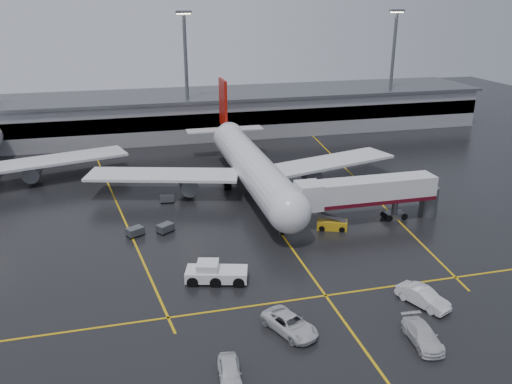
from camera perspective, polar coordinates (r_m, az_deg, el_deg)
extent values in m
plane|color=black|center=(72.33, 1.14, -2.31)|extent=(220.00, 220.00, 0.00)
cube|color=gold|center=(72.32, 1.14, -2.30)|extent=(0.25, 90.00, 0.02)
cube|color=gold|center=(53.70, 7.53, -11.03)|extent=(60.00, 0.25, 0.02)
cube|color=gold|center=(79.36, -14.91, -0.92)|extent=(9.99, 69.35, 0.02)
cube|color=gold|center=(87.11, 10.85, 1.31)|extent=(7.57, 69.64, 0.02)
cube|color=gray|center=(116.21, -5.23, 8.38)|extent=(120.00, 18.00, 8.00)
cube|color=black|center=(107.62, -4.46, 7.72)|extent=(120.00, 0.40, 3.00)
cube|color=#595B60|center=(115.41, -5.30, 10.46)|extent=(122.00, 19.00, 0.60)
cylinder|color=#595B60|center=(108.20, -7.51, 11.98)|extent=(0.70, 0.70, 25.00)
cube|color=#595B60|center=(107.15, -7.83, 18.71)|extent=(3.00, 1.20, 0.50)
cube|color=#FFE5B2|center=(107.16, -7.83, 18.55)|extent=(2.60, 0.90, 0.20)
cylinder|color=#595B60|center=(122.07, 14.46, 12.46)|extent=(0.70, 0.70, 25.00)
cube|color=#595B60|center=(121.14, 15.00, 18.40)|extent=(3.00, 1.20, 0.50)
cube|color=#FFE5B2|center=(121.15, 14.99, 18.26)|extent=(2.60, 0.90, 0.20)
cylinder|color=silver|center=(78.16, -0.40, 2.72)|extent=(5.20, 36.00, 5.20)
sphere|color=silver|center=(61.88, 3.64, -2.15)|extent=(5.20, 5.20, 5.20)
cone|color=silver|center=(97.78, -3.40, 6.64)|extent=(4.94, 8.00, 4.94)
cube|color=#980F06|center=(97.71, -3.58, 9.57)|extent=(0.50, 5.50, 8.50)
cube|color=silver|center=(97.73, -3.40, 6.76)|extent=(14.00, 3.00, 0.25)
cube|color=silver|center=(78.37, -10.02, 1.84)|extent=(22.80, 11.83, 0.40)
cube|color=silver|center=(84.13, 7.90, 3.24)|extent=(22.80, 11.83, 0.40)
cylinder|color=#595B60|center=(78.18, -7.35, 0.85)|extent=(2.60, 4.50, 2.60)
cylinder|color=#595B60|center=(82.43, 5.86, 1.95)|extent=(2.60, 4.50, 2.60)
cylinder|color=#595B60|center=(65.77, 2.78, -3.77)|extent=(0.56, 0.56, 2.00)
cylinder|color=#595B60|center=(81.29, -3.10, 1.01)|extent=(0.56, 0.56, 2.00)
cylinder|color=#595B60|center=(82.70, 1.25, 1.38)|extent=(0.56, 0.56, 2.00)
cylinder|color=black|center=(65.99, 2.77, -4.20)|extent=(0.40, 1.10, 1.10)
cylinder|color=black|center=(81.44, -3.09, 0.72)|extent=(1.00, 1.40, 1.40)
cylinder|color=black|center=(82.84, 1.25, 1.09)|extent=(1.00, 1.40, 1.40)
cube|color=silver|center=(90.37, -20.85, 3.27)|extent=(22.80, 11.83, 0.40)
cylinder|color=#595B60|center=(90.30, -23.00, 2.04)|extent=(2.60, 4.50, 2.60)
cube|color=silver|center=(69.61, 12.07, 0.20)|extent=(18.00, 3.20, 3.00)
cube|color=#4F0815|center=(70.06, 11.99, -0.80)|extent=(18.00, 3.30, 0.50)
cube|color=silver|center=(66.50, 5.71, -0.40)|extent=(3.00, 3.40, 3.30)
cylinder|color=#595B60|center=(72.43, 14.75, -1.69)|extent=(0.80, 0.80, 3.00)
cube|color=#595B60|center=(72.81, 14.67, -2.46)|extent=(2.60, 1.60, 0.90)
cylinder|color=#595B60|center=(74.73, 18.15, -0.95)|extent=(2.40, 2.40, 4.00)
cylinder|color=black|center=(72.31, 13.91, -2.55)|extent=(0.90, 1.80, 0.90)
cylinder|color=black|center=(73.33, 15.43, -2.37)|extent=(0.90, 1.80, 0.90)
cube|color=white|center=(55.48, -4.27, -8.84)|extent=(6.80, 4.18, 1.09)
cube|color=white|center=(55.14, -5.24, -7.99)|extent=(2.69, 2.69, 0.91)
cube|color=black|center=(55.14, -5.24, -7.99)|extent=(2.42, 2.42, 0.82)
cylinder|color=black|center=(55.91, -6.70, -9.06)|extent=(1.88, 2.94, 1.18)
cylinder|color=black|center=(55.64, -4.26, -9.12)|extent=(1.88, 2.94, 1.18)
cylinder|color=black|center=(55.46, -1.81, -9.18)|extent=(1.88, 2.94, 1.18)
cube|color=gold|center=(67.96, 8.21, -3.53)|extent=(4.09, 2.87, 1.15)
cube|color=#595B60|center=(67.52, 8.25, -2.67)|extent=(3.73, 2.23, 1.32)
cylinder|color=black|center=(68.04, 7.14, -3.69)|extent=(1.35, 1.93, 0.73)
cylinder|color=black|center=(68.10, 9.26, -3.78)|extent=(1.35, 1.93, 0.73)
imported|color=silver|center=(47.91, 3.69, -14.03)|extent=(4.66, 6.21, 1.57)
imported|color=silver|center=(48.65, 17.55, -14.51)|extent=(2.59, 5.39, 1.52)
imported|color=silver|center=(53.82, 17.58, -10.74)|extent=(3.81, 5.61, 1.75)
imported|color=silver|center=(42.82, -2.86, -18.86)|extent=(2.20, 4.49, 1.47)
cube|color=#595B60|center=(67.29, -9.78, -3.80)|extent=(2.38, 2.20, 0.90)
cylinder|color=black|center=(66.68, -10.01, -4.49)|extent=(0.40, 0.20, 0.40)
cylinder|color=black|center=(67.58, -8.96, -4.08)|extent=(0.40, 0.20, 0.40)
cylinder|color=black|center=(67.40, -10.55, -4.25)|extent=(0.40, 0.20, 0.40)
cylinder|color=black|center=(68.30, -9.50, -3.85)|extent=(0.40, 0.20, 0.40)
cube|color=#595B60|center=(67.03, -12.93, -4.14)|extent=(2.38, 2.12, 0.90)
cylinder|color=black|center=(66.47, -13.26, -4.83)|extent=(0.40, 0.20, 0.40)
cylinder|color=black|center=(67.20, -12.10, -4.44)|extent=(0.40, 0.20, 0.40)
cylinder|color=black|center=(67.26, -13.70, -4.56)|extent=(0.40, 0.20, 0.40)
cylinder|color=black|center=(67.98, -12.55, -4.18)|extent=(0.40, 0.20, 0.40)
cube|color=#595B60|center=(76.98, -9.58, -0.65)|extent=(2.10, 1.46, 0.90)
cylinder|color=black|center=(76.69, -10.15, -1.14)|extent=(0.40, 0.20, 0.40)
cylinder|color=black|center=(76.67, -8.96, -1.08)|extent=(0.40, 0.20, 0.40)
cylinder|color=black|center=(77.62, -10.15, -0.88)|extent=(0.40, 0.20, 0.40)
cylinder|color=black|center=(77.61, -8.97, -0.81)|extent=(0.40, 0.20, 0.40)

